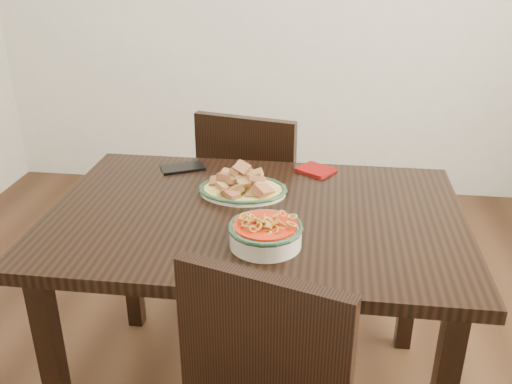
# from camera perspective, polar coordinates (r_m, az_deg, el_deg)

# --- Properties ---
(floor) EXTENTS (3.50, 3.50, 0.00)m
(floor) POSITION_cam_1_polar(r_m,az_deg,el_deg) (2.35, -2.59, -16.86)
(floor) COLOR #321D0F
(floor) RESTS_ON ground
(dining_table) EXTENTS (1.30, 0.87, 0.75)m
(dining_table) POSITION_cam_1_polar(r_m,az_deg,el_deg) (1.84, -0.08, -4.49)
(dining_table) COLOR black
(dining_table) RESTS_ON ground
(chair_far) EXTENTS (0.50, 0.50, 0.89)m
(chair_far) POSITION_cam_1_polar(r_m,az_deg,el_deg) (2.48, -0.19, -0.43)
(chair_far) COLOR black
(chair_far) RESTS_ON ground
(fish_plate) EXTENTS (0.29, 0.23, 0.11)m
(fish_plate) POSITION_cam_1_polar(r_m,az_deg,el_deg) (1.90, -1.34, 1.10)
(fish_plate) COLOR white
(fish_plate) RESTS_ON dining_table
(noodle_bowl) EXTENTS (0.21, 0.21, 0.08)m
(noodle_bowl) POSITION_cam_1_polar(r_m,az_deg,el_deg) (1.59, 0.95, -3.94)
(noodle_bowl) COLOR beige
(noodle_bowl) RESTS_ON dining_table
(smartphone) EXTENTS (0.18, 0.14, 0.01)m
(smartphone) POSITION_cam_1_polar(r_m,az_deg,el_deg) (2.13, -7.35, 2.41)
(smartphone) COLOR black
(smartphone) RESTS_ON dining_table
(napkin) EXTENTS (0.16, 0.15, 0.01)m
(napkin) POSITION_cam_1_polar(r_m,az_deg,el_deg) (2.10, 6.00, 2.20)
(napkin) COLOR maroon
(napkin) RESTS_ON dining_table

